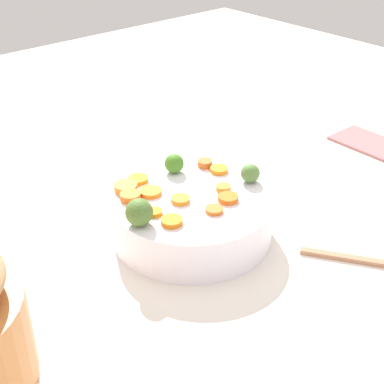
% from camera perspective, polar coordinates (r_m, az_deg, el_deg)
% --- Properties ---
extents(tabletop, '(2.40, 2.40, 0.02)m').
position_cam_1_polar(tabletop, '(0.96, 1.65, -5.21)').
color(tabletop, white).
rests_on(tabletop, ground).
extents(serving_bowl_carrots, '(0.27, 0.27, 0.08)m').
position_cam_1_polar(serving_bowl_carrots, '(0.94, 0.00, -2.47)').
color(serving_bowl_carrots, white).
rests_on(serving_bowl_carrots, tabletop).
extents(carrot_slice_0, '(0.04, 0.04, 0.01)m').
position_cam_1_polar(carrot_slice_0, '(0.92, -6.27, -0.43)').
color(carrot_slice_0, orange).
rests_on(carrot_slice_0, serving_bowl_carrots).
extents(carrot_slice_1, '(0.04, 0.04, 0.01)m').
position_cam_1_polar(carrot_slice_1, '(0.89, 2.27, -1.82)').
color(carrot_slice_1, orange).
rests_on(carrot_slice_1, serving_bowl_carrots).
extents(carrot_slice_2, '(0.04, 0.04, 0.01)m').
position_cam_1_polar(carrot_slice_2, '(0.91, -1.19, -0.77)').
color(carrot_slice_2, orange).
rests_on(carrot_slice_2, serving_bowl_carrots).
extents(carrot_slice_3, '(0.03, 0.03, 0.01)m').
position_cam_1_polar(carrot_slice_3, '(0.88, -3.79, -2.06)').
color(carrot_slice_3, orange).
rests_on(carrot_slice_3, serving_bowl_carrots).
extents(carrot_slice_4, '(0.04, 0.04, 0.01)m').
position_cam_1_polar(carrot_slice_4, '(0.95, -6.73, 0.49)').
color(carrot_slice_4, orange).
rests_on(carrot_slice_4, serving_bowl_carrots).
extents(carrot_slice_5, '(0.05, 0.05, 0.01)m').
position_cam_1_polar(carrot_slice_5, '(0.97, -5.49, 1.31)').
color(carrot_slice_5, orange).
rests_on(carrot_slice_5, serving_bowl_carrots).
extents(carrot_slice_6, '(0.05, 0.05, 0.01)m').
position_cam_1_polar(carrot_slice_6, '(0.93, -4.23, 0.01)').
color(carrot_slice_6, orange).
rests_on(carrot_slice_6, serving_bowl_carrots).
extents(carrot_slice_7, '(0.05, 0.05, 0.01)m').
position_cam_1_polar(carrot_slice_7, '(0.92, 3.68, -0.62)').
color(carrot_slice_7, orange).
rests_on(carrot_slice_7, serving_bowl_carrots).
extents(carrot_slice_8, '(0.04, 0.04, 0.01)m').
position_cam_1_polar(carrot_slice_8, '(1.02, 1.33, 2.93)').
color(carrot_slice_8, orange).
rests_on(carrot_slice_8, serving_bowl_carrots).
extents(carrot_slice_9, '(0.05, 0.05, 0.01)m').
position_cam_1_polar(carrot_slice_9, '(1.00, 2.76, 2.29)').
color(carrot_slice_9, orange).
rests_on(carrot_slice_9, serving_bowl_carrots).
extents(carrot_slice_10, '(0.03, 0.03, 0.01)m').
position_cam_1_polar(carrot_slice_10, '(0.94, 3.21, 0.39)').
color(carrot_slice_10, orange).
rests_on(carrot_slice_10, serving_bowl_carrots).
extents(carrot_slice_11, '(0.04, 0.04, 0.01)m').
position_cam_1_polar(carrot_slice_11, '(0.86, -2.07, -2.98)').
color(carrot_slice_11, orange).
rests_on(carrot_slice_11, serving_bowl_carrots).
extents(brussels_sprout_0, '(0.03, 0.03, 0.03)m').
position_cam_1_polar(brussels_sprout_0, '(0.99, -1.82, 2.91)').
color(brussels_sprout_0, '#478626').
rests_on(brussels_sprout_0, serving_bowl_carrots).
extents(brussels_sprout_1, '(0.04, 0.04, 0.04)m').
position_cam_1_polar(brussels_sprout_1, '(0.85, -5.38, -2.07)').
color(brussels_sprout_1, '#507531').
rests_on(brussels_sprout_1, serving_bowl_carrots).
extents(brussels_sprout_2, '(0.03, 0.03, 0.03)m').
position_cam_1_polar(brussels_sprout_2, '(0.96, 6.02, 1.86)').
color(brussels_sprout_2, '#5A843F').
rests_on(brussels_sprout_2, serving_bowl_carrots).
extents(dish_towel, '(0.20, 0.10, 0.01)m').
position_cam_1_polar(dish_towel, '(1.32, 18.21, 4.47)').
color(dish_towel, '#B46E6E').
rests_on(dish_towel, tabletop).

